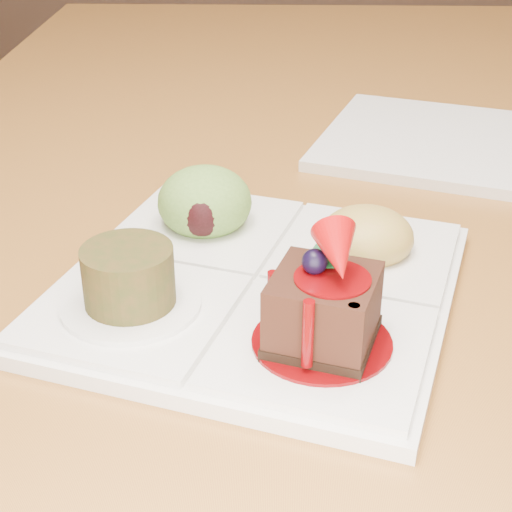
{
  "coord_description": "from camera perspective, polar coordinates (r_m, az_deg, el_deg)",
  "views": [
    {
      "loc": [
        -0.07,
        -0.73,
        1.07
      ],
      "look_at": [
        -0.09,
        -0.21,
        0.79
      ],
      "focal_mm": 55.0,
      "sensor_mm": 36.0,
      "label": 1
    }
  ],
  "objects": [
    {
      "name": "second_plate",
      "position": [
        0.92,
        13.0,
        8.1
      ],
      "size": [
        0.32,
        0.32,
        0.01
      ],
      "primitive_type": "cube",
      "rotation": [
        0.0,
        0.0,
        -0.33
      ],
      "color": "white",
      "rests_on": "dining_table"
    },
    {
      "name": "dining_table",
      "position": [
        0.83,
        6.28,
        0.9
      ],
      "size": [
        1.0,
        1.8,
        0.75
      ],
      "color": "olive",
      "rests_on": "ground"
    },
    {
      "name": "sampler_plate",
      "position": [
        0.6,
        -0.02,
        -0.8
      ],
      "size": [
        0.37,
        0.37,
        0.11
      ],
      "rotation": [
        0.0,
        0.0,
        -0.3
      ],
      "color": "white",
      "rests_on": "dining_table"
    }
  ]
}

